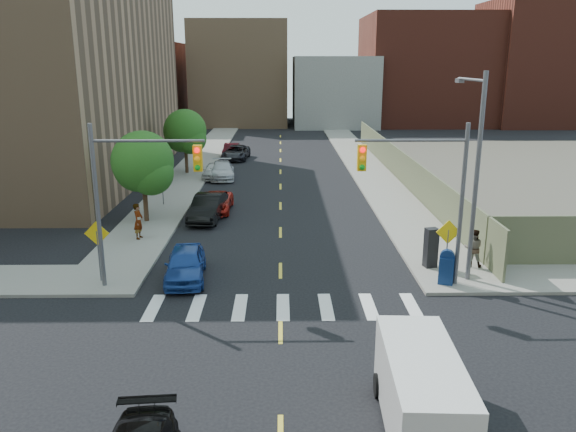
{
  "coord_description": "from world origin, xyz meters",
  "views": [
    {
      "loc": [
        0.03,
        -16.35,
        9.37
      ],
      "look_at": [
        0.38,
        10.25,
        2.0
      ],
      "focal_mm": 35.0,
      "sensor_mm": 36.0,
      "label": 1
    }
  ],
  "objects_px": {
    "parked_car_black": "(208,207)",
    "mailbox": "(446,267)",
    "parked_car_maroon": "(231,150)",
    "pedestrian_west": "(138,221)",
    "parked_car_white": "(214,171)",
    "parked_car_silver": "(222,170)",
    "parked_car_grey": "(236,152)",
    "cargo_van": "(420,388)",
    "parked_car_red": "(215,202)",
    "payphone": "(431,248)",
    "parked_car_blue": "(185,264)",
    "pedestrian_east": "(473,248)"
  },
  "relations": [
    {
      "from": "parked_car_white",
      "to": "pedestrian_east",
      "type": "relative_size",
      "value": 2.15
    },
    {
      "from": "pedestrian_east",
      "to": "parked_car_maroon",
      "type": "bearing_deg",
      "value": -53.62
    },
    {
      "from": "parked_car_maroon",
      "to": "pedestrian_west",
      "type": "relative_size",
      "value": 2.11
    },
    {
      "from": "parked_car_grey",
      "to": "pedestrian_west",
      "type": "distance_m",
      "value": 26.17
    },
    {
      "from": "parked_car_black",
      "to": "mailbox",
      "type": "bearing_deg",
      "value": -37.11
    },
    {
      "from": "parked_car_maroon",
      "to": "pedestrian_west",
      "type": "distance_m",
      "value": 27.57
    },
    {
      "from": "parked_car_red",
      "to": "parked_car_grey",
      "type": "xyz_separation_m",
      "value": [
        -0.16,
        19.9,
        0.07
      ]
    },
    {
      "from": "parked_car_silver",
      "to": "parked_car_white",
      "type": "xyz_separation_m",
      "value": [
        -0.7,
        -0.01,
        -0.04
      ]
    },
    {
      "from": "parked_car_black",
      "to": "payphone",
      "type": "xyz_separation_m",
      "value": [
        11.33,
        -8.65,
        0.3
      ]
    },
    {
      "from": "parked_car_blue",
      "to": "parked_car_black",
      "type": "bearing_deg",
      "value": 85.81
    },
    {
      "from": "parked_car_white",
      "to": "payphone",
      "type": "xyz_separation_m",
      "value": [
        12.43,
        -21.12,
        0.43
      ]
    },
    {
      "from": "parked_car_maroon",
      "to": "pedestrian_west",
      "type": "height_order",
      "value": "pedestrian_west"
    },
    {
      "from": "parked_car_silver",
      "to": "pedestrian_west",
      "type": "distance_m",
      "value": 16.87
    },
    {
      "from": "parked_car_blue",
      "to": "parked_car_maroon",
      "type": "height_order",
      "value": "parked_car_blue"
    },
    {
      "from": "parked_car_blue",
      "to": "mailbox",
      "type": "xyz_separation_m",
      "value": [
        11.28,
        -1.0,
        0.17
      ]
    },
    {
      "from": "parked_car_silver",
      "to": "mailbox",
      "type": "bearing_deg",
      "value": -68.57
    },
    {
      "from": "pedestrian_west",
      "to": "parked_car_maroon",
      "type": "bearing_deg",
      "value": 2.61
    },
    {
      "from": "parked_car_red",
      "to": "cargo_van",
      "type": "distance_m",
      "value": 23.49
    },
    {
      "from": "parked_car_white",
      "to": "cargo_van",
      "type": "bearing_deg",
      "value": -71.85
    },
    {
      "from": "parked_car_red",
      "to": "parked_car_blue",
      "type": "bearing_deg",
      "value": -89.2
    },
    {
      "from": "parked_car_red",
      "to": "parked_car_grey",
      "type": "relative_size",
      "value": 0.9
    },
    {
      "from": "cargo_van",
      "to": "pedestrian_west",
      "type": "distance_m",
      "value": 19.6
    },
    {
      "from": "cargo_van",
      "to": "parked_car_silver",
      "type": "bearing_deg",
      "value": 107.24
    },
    {
      "from": "parked_car_blue",
      "to": "parked_car_silver",
      "type": "xyz_separation_m",
      "value": [
        -0.6,
        22.17,
        -0.03
      ]
    },
    {
      "from": "parked_car_black",
      "to": "mailbox",
      "type": "relative_size",
      "value": 3.08
    },
    {
      "from": "pedestrian_east",
      "to": "parked_car_grey",
      "type": "bearing_deg",
      "value": -53.55
    },
    {
      "from": "parked_car_red",
      "to": "parked_car_grey",
      "type": "height_order",
      "value": "parked_car_grey"
    },
    {
      "from": "parked_car_blue",
      "to": "parked_car_red",
      "type": "distance_m",
      "value": 11.61
    },
    {
      "from": "parked_car_blue",
      "to": "mailbox",
      "type": "distance_m",
      "value": 11.33
    },
    {
      "from": "payphone",
      "to": "pedestrian_east",
      "type": "xyz_separation_m",
      "value": [
        1.98,
        0.04,
        -0.04
      ]
    },
    {
      "from": "parked_car_maroon",
      "to": "parked_car_red",
      "type": "bearing_deg",
      "value": -85.67
    },
    {
      "from": "mailbox",
      "to": "pedestrian_east",
      "type": "bearing_deg",
      "value": 66.69
    },
    {
      "from": "parked_car_maroon",
      "to": "pedestrian_east",
      "type": "distance_m",
      "value": 34.79
    },
    {
      "from": "parked_car_grey",
      "to": "pedestrian_west",
      "type": "height_order",
      "value": "pedestrian_west"
    },
    {
      "from": "parked_car_blue",
      "to": "parked_car_red",
      "type": "bearing_deg",
      "value": 84.62
    },
    {
      "from": "parked_car_blue",
      "to": "payphone",
      "type": "xyz_separation_m",
      "value": [
        11.13,
        1.04,
        0.36
      ]
    },
    {
      "from": "parked_car_blue",
      "to": "parked_car_silver",
      "type": "distance_m",
      "value": 22.18
    },
    {
      "from": "parked_car_red",
      "to": "mailbox",
      "type": "bearing_deg",
      "value": -47.37
    },
    {
      "from": "parked_car_silver",
      "to": "parked_car_grey",
      "type": "bearing_deg",
      "value": 81.6
    },
    {
      "from": "parked_car_silver",
      "to": "pedestrian_east",
      "type": "relative_size",
      "value": 2.67
    },
    {
      "from": "parked_car_black",
      "to": "mailbox",
      "type": "xyz_separation_m",
      "value": [
        11.48,
        -10.69,
        0.12
      ]
    },
    {
      "from": "parked_car_black",
      "to": "payphone",
      "type": "relative_size",
      "value": 2.53
    },
    {
      "from": "parked_car_red",
      "to": "mailbox",
      "type": "height_order",
      "value": "mailbox"
    },
    {
      "from": "pedestrian_west",
      "to": "parked_car_white",
      "type": "bearing_deg",
      "value": 0.94
    },
    {
      "from": "parked_car_maroon",
      "to": "mailbox",
      "type": "height_order",
      "value": "mailbox"
    },
    {
      "from": "parked_car_maroon",
      "to": "pedestrian_east",
      "type": "relative_size",
      "value": 2.29
    },
    {
      "from": "parked_car_white",
      "to": "parked_car_silver",
      "type": "bearing_deg",
      "value": 3.27
    },
    {
      "from": "parked_car_white",
      "to": "mailbox",
      "type": "xyz_separation_m",
      "value": [
        12.58,
        -23.16,
        0.24
      ]
    },
    {
      "from": "parked_car_black",
      "to": "parked_car_maroon",
      "type": "bearing_deg",
      "value": 97.19
    },
    {
      "from": "parked_car_silver",
      "to": "payphone",
      "type": "bearing_deg",
      "value": -66.68
    }
  ]
}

